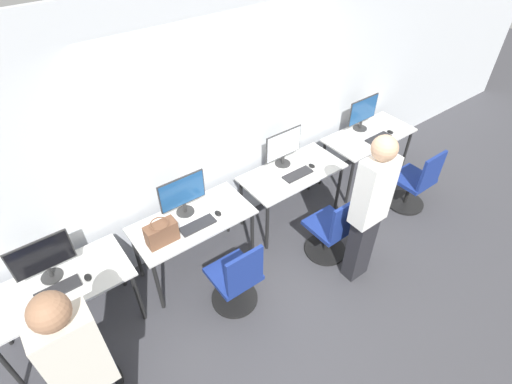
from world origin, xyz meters
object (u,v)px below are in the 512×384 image
(mouse_far_left, at_px, (88,277))
(mouse_left, at_px, (218,213))
(monitor_far_right, at_px, (363,112))
(keyboard_right, at_px, (298,174))
(keyboard_far_right, at_px, (378,138))
(office_chair_far_right, at_px, (415,185))
(person_far_left, at_px, (84,371))
(person_right, at_px, (370,207))
(monitor_left, at_px, (183,194))
(monitor_right, at_px, (283,147))
(keyboard_far_left, at_px, (58,290))
(office_chair_right, at_px, (332,232))
(mouse_far_right, at_px, (390,132))
(mouse_right, at_px, (312,166))
(handbag, at_px, (161,233))
(keyboard_left, at_px, (198,225))
(monitor_far_left, at_px, (43,258))
(office_chair_left, at_px, (237,281))
(office_chair_far_left, at_px, (86,374))

(mouse_far_left, relative_size, mouse_left, 1.00)
(monitor_far_right, bearing_deg, keyboard_right, -168.87)
(keyboard_far_right, xyz_separation_m, office_chair_far_right, (0.04, -0.65, -0.37))
(person_far_left, bearing_deg, mouse_far_left, 73.46)
(mouse_far_left, xyz_separation_m, person_right, (2.43, -1.01, 0.24))
(monitor_left, bearing_deg, monitor_right, 1.84)
(keyboard_far_left, xyz_separation_m, mouse_left, (1.59, -0.02, 0.01))
(person_far_left, bearing_deg, keyboard_right, 19.56)
(keyboard_far_left, relative_size, office_chair_right, 0.42)
(keyboard_far_left, distance_m, mouse_far_right, 4.26)
(person_far_left, distance_m, mouse_right, 3.13)
(office_chair_right, xyz_separation_m, handbag, (-1.67, 0.65, 0.48))
(person_far_left, bearing_deg, person_right, -1.22)
(keyboard_left, relative_size, monitor_right, 0.74)
(mouse_far_left, bearing_deg, mouse_right, 0.62)
(mouse_right, distance_m, office_chair_right, 0.82)
(mouse_far_left, bearing_deg, monitor_far_left, 139.34)
(office_chair_left, xyz_separation_m, monitor_far_right, (2.61, 0.84, 0.61))
(mouse_far_right, bearing_deg, mouse_far_left, 179.40)
(keyboard_far_left, distance_m, office_chair_right, 2.75)
(mouse_far_left, height_order, office_chair_left, office_chair_left)
(keyboard_far_left, bearing_deg, office_chair_far_left, -96.92)
(mouse_right, height_order, handbag, handbag)
(office_chair_left, height_order, handbag, handbag)
(office_chair_left, distance_m, keyboard_right, 1.44)
(monitor_far_left, height_order, monitor_left, same)
(keyboard_left, relative_size, mouse_right, 4.09)
(office_chair_far_left, distance_m, office_chair_far_right, 4.14)
(monitor_left, xyz_separation_m, office_chair_far_right, (2.72, -0.93, -0.61))
(monitor_far_left, distance_m, monitor_far_right, 4.02)
(mouse_far_left, relative_size, keyboard_left, 0.24)
(mouse_right, xyz_separation_m, person_right, (-0.25, -1.04, 0.24))
(person_right, bearing_deg, mouse_far_right, 31.45)
(person_far_left, xyz_separation_m, mouse_far_right, (4.30, 0.91, -0.25))
(office_chair_right, distance_m, mouse_far_right, 1.77)
(monitor_right, xyz_separation_m, mouse_right, (0.24, -0.25, -0.23))
(monitor_right, bearing_deg, keyboard_far_left, -174.60)
(monitor_left, distance_m, monitor_far_right, 2.68)
(mouse_far_left, bearing_deg, keyboard_far_right, -0.65)
(mouse_far_left, bearing_deg, monitor_right, 6.61)
(handbag, bearing_deg, monitor_right, 9.17)
(keyboard_left, distance_m, monitor_right, 1.39)
(office_chair_far_left, xyz_separation_m, handbag, (1.05, 0.60, 0.48))
(monitor_far_right, xyz_separation_m, handbag, (-3.05, -0.27, -0.13))
(office_chair_right, bearing_deg, monitor_far_right, 33.66)
(person_right, bearing_deg, mouse_far_left, 157.31)
(mouse_right, bearing_deg, keyboard_right, -175.50)
(monitor_left, distance_m, keyboard_right, 1.38)
(office_chair_left, distance_m, mouse_right, 1.66)
(office_chair_left, relative_size, monitor_right, 1.76)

